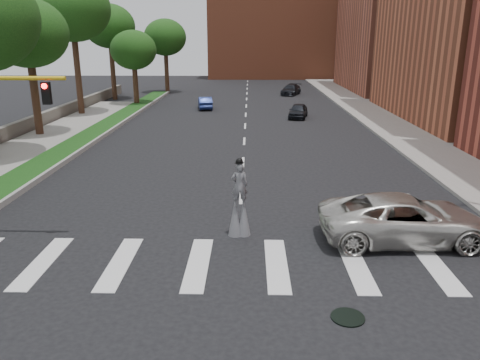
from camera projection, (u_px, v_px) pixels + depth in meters
ground_plane at (236, 279)px, 14.33m from camera, size 160.00×160.00×0.00m
grass_median at (85, 139)px, 33.65m from camera, size 2.00×60.00×0.25m
median_curb at (99, 139)px, 33.62m from camera, size 0.20×60.00×0.28m
sidewalk_right at (399, 128)px, 37.96m from camera, size 5.00×90.00×0.18m
stone_wall at (21, 128)px, 35.54m from camera, size 0.50×56.00×1.10m
manhole at (348, 317)px, 12.35m from camera, size 0.90×0.90×0.04m
building_far at (411, 15)px, 62.62m from camera, size 16.00×22.00×20.00m
building_backdrop at (281, 27)px, 86.18m from camera, size 26.00×14.00×18.00m
stilt_performer at (239, 206)px, 17.23m from camera, size 0.84×0.56×2.98m
suv_crossing at (405, 219)px, 16.83m from camera, size 6.17×2.99×1.69m
car_near at (298, 111)px, 43.03m from camera, size 2.28×4.04×1.30m
car_mid at (205, 103)px, 48.46m from camera, size 1.89×3.98×1.26m
car_far at (291, 90)px, 60.45m from camera, size 3.25×4.87×1.31m
tree_3 at (27, 34)px, 33.07m from camera, size 5.72×5.72×9.86m
tree_4 at (71, 9)px, 41.97m from camera, size 6.91×6.91×12.56m
tree_5 at (109, 27)px, 53.66m from camera, size 5.84×5.84×10.85m
tree_6 at (133, 50)px, 49.74m from camera, size 4.87×4.87×7.92m
tree_7 at (165, 38)px, 61.11m from camera, size 5.54×5.54×9.50m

